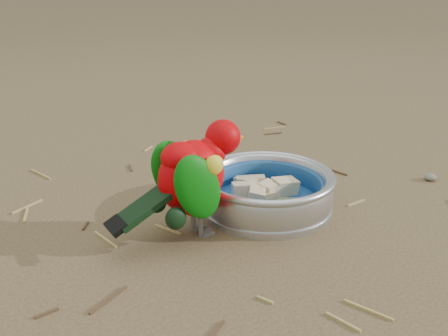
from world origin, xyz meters
TOP-DOWN VIEW (x-y plane):
  - ground at (0.00, 0.00)m, footprint 60.00×60.00m
  - food_bowl at (-0.01, 0.07)m, footprint 0.21×0.21m
  - bowl_wall at (-0.01, 0.07)m, footprint 0.21×0.21m
  - fruit_wedges at (-0.01, 0.07)m, footprint 0.13×0.13m
  - lory_parrot at (-0.15, 0.08)m, footprint 0.20×0.11m
  - ground_debris at (0.03, 0.04)m, footprint 0.90×0.80m

SIDE VIEW (x-z plane):
  - ground at x=0.00m, z-range 0.00..0.00m
  - ground_debris at x=0.03m, z-range 0.00..0.01m
  - food_bowl at x=-0.01m, z-range 0.00..0.02m
  - fruit_wedges at x=-0.01m, z-range 0.02..0.05m
  - bowl_wall at x=-0.01m, z-range 0.02..0.06m
  - lory_parrot at x=-0.15m, z-range 0.00..0.16m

